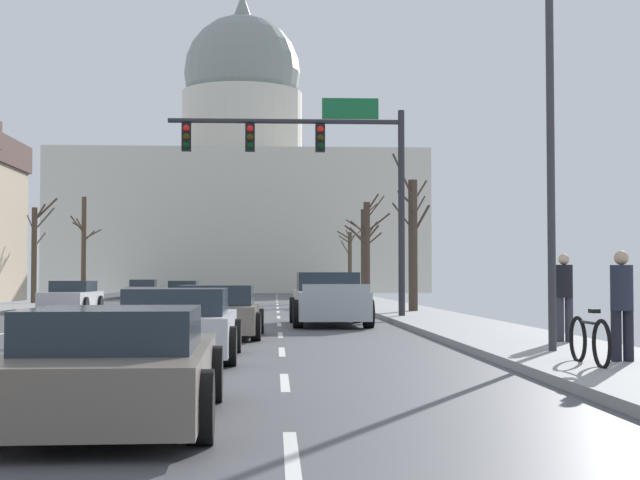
{
  "coord_description": "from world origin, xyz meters",
  "views": [
    {
      "loc": [
        3.36,
        -16.05,
        1.42
      ],
      "look_at": [
        5.5,
        28.3,
        3.19
      ],
      "focal_mm": 52.76,
      "sensor_mm": 36.0,
      "label": 1
    }
  ],
  "objects_px": {
    "street_lamp_right": "(536,56)",
    "sedan_oncoming_02": "(143,290)",
    "sedan_near_02": "(179,326)",
    "sedan_near_03": "(116,367)",
    "sedan_oncoming_00": "(72,297)",
    "bicycle_parked": "(589,341)",
    "sedan_oncoming_01": "(183,293)",
    "pedestrian_01": "(622,300)",
    "pickup_truck_near_00": "(329,301)",
    "signal_gantry": "(320,158)",
    "sedan_near_01": "(218,313)",
    "pedestrian_00": "(564,293)"
  },
  "relations": [
    {
      "from": "pickup_truck_near_00",
      "to": "sedan_oncoming_01",
      "type": "height_order",
      "value": "pickup_truck_near_00"
    },
    {
      "from": "pickup_truck_near_00",
      "to": "sedan_near_02",
      "type": "relative_size",
      "value": 1.24
    },
    {
      "from": "sedan_oncoming_01",
      "to": "sedan_oncoming_02",
      "type": "height_order",
      "value": "sedan_oncoming_02"
    },
    {
      "from": "signal_gantry",
      "to": "sedan_oncoming_00",
      "type": "distance_m",
      "value": 13.63
    },
    {
      "from": "pickup_truck_near_00",
      "to": "sedan_oncoming_00",
      "type": "xyz_separation_m",
      "value": [
        -10.0,
        11.27,
        -0.12
      ]
    },
    {
      "from": "signal_gantry",
      "to": "sedan_near_03",
      "type": "height_order",
      "value": "signal_gantry"
    },
    {
      "from": "sedan_near_01",
      "to": "pedestrian_01",
      "type": "xyz_separation_m",
      "value": [
        6.63,
        -8.24,
        0.49
      ]
    },
    {
      "from": "pedestrian_00",
      "to": "bicycle_parked",
      "type": "height_order",
      "value": "pedestrian_00"
    },
    {
      "from": "sedan_near_01",
      "to": "pedestrian_00",
      "type": "relative_size",
      "value": 2.45
    },
    {
      "from": "sedan_oncoming_01",
      "to": "sedan_near_03",
      "type": "bearing_deg",
      "value": -85.31
    },
    {
      "from": "sedan_oncoming_00",
      "to": "sedan_oncoming_01",
      "type": "bearing_deg",
      "value": 76.61
    },
    {
      "from": "sedan_oncoming_01",
      "to": "pedestrian_00",
      "type": "distance_m",
      "value": 36.18
    },
    {
      "from": "sedan_near_01",
      "to": "signal_gantry",
      "type": "bearing_deg",
      "value": 72.29
    },
    {
      "from": "pickup_truck_near_00",
      "to": "sedan_oncoming_01",
      "type": "xyz_separation_m",
      "value": [
        -6.74,
        24.95,
        -0.15
      ]
    },
    {
      "from": "sedan_oncoming_02",
      "to": "pedestrian_01",
      "type": "height_order",
      "value": "pedestrian_01"
    },
    {
      "from": "sedan_oncoming_02",
      "to": "pedestrian_00",
      "type": "xyz_separation_m",
      "value": [
        14.34,
        -43.09,
        0.53
      ]
    },
    {
      "from": "signal_gantry",
      "to": "sedan_oncoming_02",
      "type": "height_order",
      "value": "signal_gantry"
    },
    {
      "from": "street_lamp_right",
      "to": "sedan_near_01",
      "type": "relative_size",
      "value": 2.08
    },
    {
      "from": "street_lamp_right",
      "to": "sedan_near_03",
      "type": "height_order",
      "value": "street_lamp_right"
    },
    {
      "from": "street_lamp_right",
      "to": "sedan_oncoming_02",
      "type": "height_order",
      "value": "street_lamp_right"
    },
    {
      "from": "signal_gantry",
      "to": "pedestrian_00",
      "type": "distance_m",
      "value": 14.12
    },
    {
      "from": "pedestrian_00",
      "to": "sedan_near_02",
      "type": "bearing_deg",
      "value": -164.22
    },
    {
      "from": "sedan_oncoming_00",
      "to": "bicycle_parked",
      "type": "distance_m",
      "value": 28.74
    },
    {
      "from": "pedestrian_01",
      "to": "bicycle_parked",
      "type": "bearing_deg",
      "value": -146.02
    },
    {
      "from": "pedestrian_00",
      "to": "sedan_near_01",
      "type": "bearing_deg",
      "value": 151.36
    },
    {
      "from": "signal_gantry",
      "to": "sedan_near_01",
      "type": "bearing_deg",
      "value": -107.71
    },
    {
      "from": "sedan_oncoming_00",
      "to": "sedan_oncoming_01",
      "type": "height_order",
      "value": "sedan_oncoming_00"
    },
    {
      "from": "signal_gantry",
      "to": "pedestrian_01",
      "type": "bearing_deg",
      "value": -77.49
    },
    {
      "from": "pedestrian_00",
      "to": "street_lamp_right",
      "type": "bearing_deg",
      "value": -117.38
    },
    {
      "from": "sedan_near_02",
      "to": "sedan_near_03",
      "type": "relative_size",
      "value": 0.98
    },
    {
      "from": "sedan_oncoming_00",
      "to": "sedan_oncoming_02",
      "type": "relative_size",
      "value": 0.96
    },
    {
      "from": "sedan_oncoming_01",
      "to": "pedestrian_01",
      "type": "distance_m",
      "value": 40.24
    },
    {
      "from": "sedan_near_02",
      "to": "pedestrian_01",
      "type": "bearing_deg",
      "value": -18.13
    },
    {
      "from": "pedestrian_00",
      "to": "signal_gantry",
      "type": "bearing_deg",
      "value": 108.5
    },
    {
      "from": "sedan_oncoming_01",
      "to": "bicycle_parked",
      "type": "bearing_deg",
      "value": -76.07
    },
    {
      "from": "sedan_oncoming_01",
      "to": "street_lamp_right",
      "type": "bearing_deg",
      "value": -75.2
    },
    {
      "from": "sedan_near_03",
      "to": "pedestrian_00",
      "type": "bearing_deg",
      "value": 51.3
    },
    {
      "from": "sedan_oncoming_00",
      "to": "pedestrian_01",
      "type": "relative_size",
      "value": 2.56
    },
    {
      "from": "pedestrian_00",
      "to": "pickup_truck_near_00",
      "type": "bearing_deg",
      "value": 113.43
    },
    {
      "from": "pedestrian_00",
      "to": "pedestrian_01",
      "type": "xyz_separation_m",
      "value": [
        -0.47,
        -4.36,
        -0.04
      ]
    },
    {
      "from": "signal_gantry",
      "to": "bicycle_parked",
      "type": "distance_m",
      "value": 18.51
    },
    {
      "from": "sedan_near_02",
      "to": "sedan_near_03",
      "type": "xyz_separation_m",
      "value": [
        0.1,
        -7.03,
        -0.05
      ]
    },
    {
      "from": "street_lamp_right",
      "to": "sedan_oncoming_02",
      "type": "distance_m",
      "value": 47.46
    },
    {
      "from": "sedan_near_02",
      "to": "sedan_oncoming_02",
      "type": "xyz_separation_m",
      "value": [
        -6.94,
        45.18,
        0.01
      ]
    },
    {
      "from": "sedan_oncoming_00",
      "to": "pedestrian_00",
      "type": "distance_m",
      "value": 25.18
    },
    {
      "from": "sedan_oncoming_01",
      "to": "pedestrian_01",
      "type": "relative_size",
      "value": 2.68
    },
    {
      "from": "street_lamp_right",
      "to": "pedestrian_01",
      "type": "xyz_separation_m",
      "value": [
        0.7,
        -2.1,
        -4.24
      ]
    },
    {
      "from": "pedestrian_00",
      "to": "sedan_oncoming_00",
      "type": "bearing_deg",
      "value": 124.18
    },
    {
      "from": "pickup_truck_near_00",
      "to": "sedan_oncoming_01",
      "type": "distance_m",
      "value": 25.84
    },
    {
      "from": "sedan_oncoming_02",
      "to": "pedestrian_01",
      "type": "relative_size",
      "value": 2.66
    }
  ]
}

